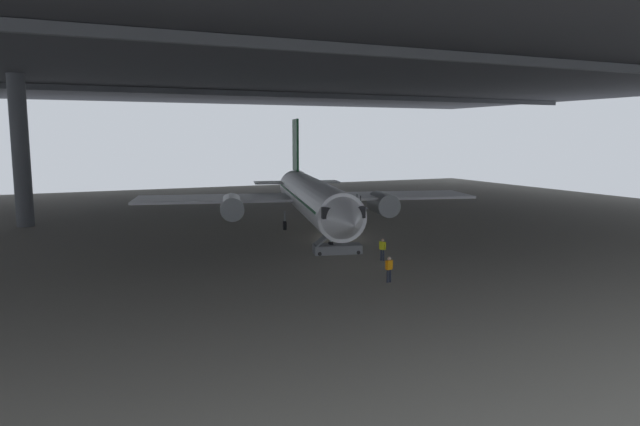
{
  "coord_description": "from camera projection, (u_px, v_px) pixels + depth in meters",
  "views": [
    {
      "loc": [
        -21.69,
        -45.26,
        9.11
      ],
      "look_at": [
        -1.7,
        -1.01,
        2.49
      ],
      "focal_mm": 31.9,
      "sensor_mm": 36.0,
      "label": 1
    }
  ],
  "objects": [
    {
      "name": "ground_plane",
      "position": [
        333.0,
        238.0,
        50.94
      ],
      "size": [
        110.0,
        110.0,
        0.0
      ],
      "primitive_type": "plane",
      "color": "gray"
    },
    {
      "name": "hangar_structure",
      "position": [
        277.0,
        74.0,
        61.2
      ],
      "size": [
        121.0,
        99.0,
        16.36
      ],
      "color": "#4C4F54",
      "rests_on": "ground_plane"
    },
    {
      "name": "airplane_main",
      "position": [
        312.0,
        197.0,
        53.27
      ],
      "size": [
        33.82,
        34.35,
        10.97
      ],
      "color": "white",
      "rests_on": "ground_plane"
    },
    {
      "name": "boarding_stairs",
      "position": [
        338.0,
        244.0,
        44.28
      ],
      "size": [
        4.32,
        2.39,
        4.55
      ],
      "color": "slate",
      "rests_on": "ground_plane"
    },
    {
      "name": "crew_worker_near_nose",
      "position": [
        389.0,
        268.0,
        35.42
      ],
      "size": [
        0.55,
        0.23,
        1.63
      ],
      "color": "#232838",
      "rests_on": "ground_plane"
    },
    {
      "name": "crew_worker_by_stairs",
      "position": [
        382.0,
        248.0,
        41.58
      ],
      "size": [
        0.38,
        0.48,
        1.65
      ],
      "color": "#232838",
      "rests_on": "ground_plane"
    }
  ]
}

